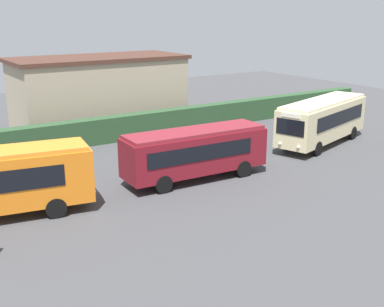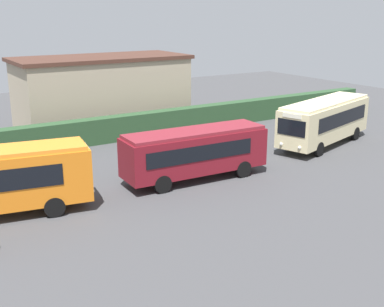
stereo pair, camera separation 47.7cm
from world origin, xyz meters
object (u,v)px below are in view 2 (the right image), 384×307
Objects in this scene: traffic_cone at (181,141)px; bus_cream at (325,120)px; bus_maroon at (195,151)px; person_center at (182,150)px.

bus_cream is at bearing -32.16° from traffic_cone.
traffic_cone is (3.27, 7.00, -1.42)m from bus_maroon.
bus_maroon is 5.08× the size of person_center.
traffic_cone is at bearing 67.59° from bus_maroon.
bus_cream is 10.57m from traffic_cone.
bus_cream is 5.66× the size of person_center.
bus_maroon is 7.86m from traffic_cone.
person_center is (-11.20, 1.51, -0.98)m from bus_cream.
bus_cream is (12.12, 1.44, 0.17)m from bus_maroon.
person_center is 4.73m from traffic_cone.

